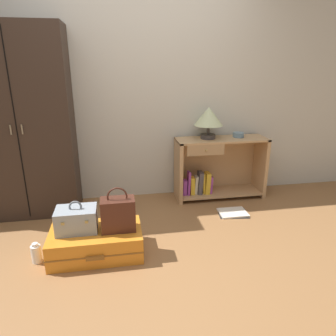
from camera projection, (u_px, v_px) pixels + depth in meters
name	position (u px, v px, depth m)	size (l,w,h in m)	color
ground_plane	(156.00, 266.00, 2.48)	(9.00, 9.00, 0.00)	olive
back_wall	(136.00, 86.00, 3.46)	(6.40, 0.10, 2.60)	beige
wardrobe	(23.00, 125.00, 3.11)	(0.96, 0.47, 1.91)	#33261E
bookshelf	(216.00, 168.00, 3.69)	(1.06, 0.36, 0.72)	tan
table_lamp	(209.00, 118.00, 3.49)	(0.33, 0.33, 0.36)	#3D3838
bowl	(238.00, 135.00, 3.62)	(0.13, 0.13, 0.05)	slate
suitcase_large	(96.00, 242.00, 2.61)	(0.76, 0.46, 0.23)	orange
train_case	(77.00, 219.00, 2.55)	(0.33, 0.24, 0.27)	#8E99A3
handbag	(118.00, 214.00, 2.54)	(0.28, 0.16, 0.38)	#472319
bottle	(36.00, 253.00, 2.51)	(0.08, 0.08, 0.17)	white
open_book_on_floor	(233.00, 213.00, 3.35)	(0.34, 0.29, 0.02)	white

